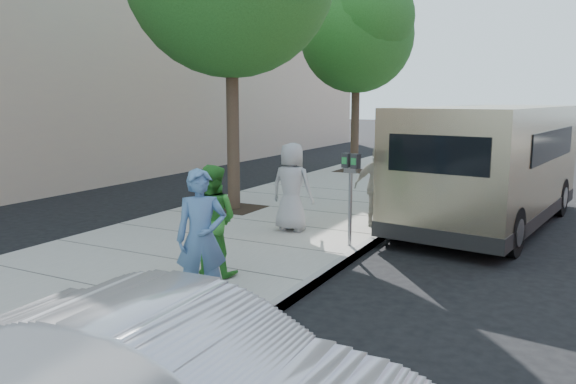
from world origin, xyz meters
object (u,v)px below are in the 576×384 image
Objects in this scene: van at (492,163)px; tree_far at (358,30)px; sedan at (184,383)px; person_green_shirt at (212,220)px; parking_meter at (351,179)px; person_gray_shirt at (292,187)px; person_striped_polo at (378,186)px; person_officer at (201,238)px.

tree_far is at bearing 139.22° from van.
person_green_shirt is (-2.13, 3.35, 0.34)m from sedan.
parking_meter is 1.50m from person_gray_shirt.
tree_far is 16.41m from sedan.
van is 9.28m from sedan.
sedan is (4.49, -15.20, -4.28)m from tree_far.
person_striped_polo is at bearing -66.19° from tree_far.
person_gray_shirt is at bearing -129.28° from van.
sedan is at bearing -73.55° from tree_far.
person_striped_polo reaches higher than person_green_shirt.
tree_far is 9.97m from person_gray_shirt.
person_officer is (2.95, -12.89, -3.90)m from tree_far.
tree_far is 0.94× the size of van.
van is 4.35× the size of person_striped_polo.
person_green_shirt is (-1.15, -2.41, -0.35)m from parking_meter.
person_officer is at bearing 110.74° from person_green_shirt.
person_officer is 4.05m from person_gray_shirt.
parking_meter is 0.99× the size of person_striped_polo.
tree_far reaches higher than parking_meter.
van is at bearing -7.44° from sedan.
parking_meter is 1.64m from person_striped_polo.
tree_far is 10.69m from parking_meter.
person_gray_shirt is (-0.23, 2.92, 0.05)m from person_green_shirt.
van is at bearing -48.51° from tree_far.
person_officer is 1.05× the size of person_striped_polo.
person_green_shirt is (-2.93, -5.87, -0.37)m from van.
van is at bearing -146.03° from person_striped_polo.
sedan is at bearing -87.22° from van.
person_green_shirt is 4.16m from person_striped_polo.
tree_far reaches higher than person_officer.
van is at bearing 78.07° from parking_meter.
parking_meter is at bearing 157.02° from person_gray_shirt.
tree_far is at bearing -77.54° from person_striped_polo.
person_gray_shirt reaches higher than parking_meter.
person_officer is (-0.55, -3.46, -0.31)m from parking_meter.
person_officer is at bearing -83.72° from parking_meter.
parking_meter is 5.89m from sedan.
person_gray_shirt is 1.72m from person_striped_polo.
tree_far reaches higher than sedan.
person_striped_polo is (-1.83, -1.85, -0.37)m from van.
van is 4.14× the size of person_officer.
tree_far is at bearing -79.27° from person_gray_shirt.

